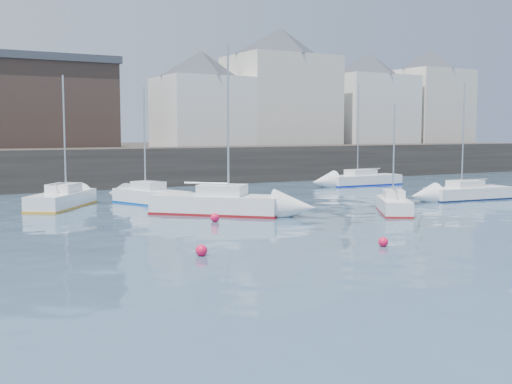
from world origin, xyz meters
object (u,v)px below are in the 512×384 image
sailboat_g (363,179)px  sailboat_d (468,193)px  sailboat_c (394,205)px  buoy_near (201,256)px  sailboat_h (62,199)px  sailboat_b (217,204)px  buoy_far (215,222)px  sailboat_f (151,196)px  buoy_mid (383,246)px

sailboat_g → sailboat_d: bearing=-96.1°
sailboat_c → buoy_near: bearing=-158.0°
sailboat_h → sailboat_c: bearing=-37.6°
sailboat_c → sailboat_g: sailboat_g is taller
sailboat_b → sailboat_h: size_ratio=1.16×
sailboat_b → sailboat_g: (18.23, 10.49, -0.11)m
sailboat_d → buoy_far: 18.28m
sailboat_c → sailboat_h: 18.41m
buoy_far → sailboat_f: bearing=90.4°
sailboat_c → sailboat_g: bearing=55.9°
sailboat_c → sailboat_f: size_ratio=0.83×
sailboat_d → buoy_mid: bearing=-147.3°
sailboat_f → sailboat_g: bearing=12.7°
sailboat_d → sailboat_h: (-23.24, 8.43, 0.04)m
sailboat_g → sailboat_c: bearing=-124.1°
sailboat_f → sailboat_g: size_ratio=0.86×
sailboat_f → sailboat_h: bearing=168.9°
sailboat_f → buoy_far: (0.07, -8.46, -0.48)m
sailboat_b → sailboat_f: sailboat_b is taller
buoy_near → buoy_far: buoy_far is taller
sailboat_f → buoy_mid: sailboat_f is taller
sailboat_c → buoy_mid: 10.11m
sailboat_c → sailboat_f: 14.09m
sailboat_g → buoy_mid: 27.72m
buoy_mid → buoy_near: bearing=165.6°
sailboat_h → buoy_near: 16.80m
sailboat_h → buoy_near: size_ratio=18.04×
sailboat_d → sailboat_f: 19.78m
sailboat_g → buoy_near: bearing=-139.4°
buoy_near → buoy_far: size_ratio=0.96×
buoy_near → buoy_mid: buoy_near is taller
sailboat_b → buoy_mid: (1.30, -11.45, -0.57)m
sailboat_f → buoy_near: 16.32m
buoy_mid → sailboat_b: bearing=96.5°
sailboat_g → buoy_mid: sailboat_g is taller
sailboat_h → sailboat_g: bearing=8.0°
sailboat_h → buoy_mid: sailboat_h is taller
sailboat_g → sailboat_b: bearing=-150.1°
buoy_near → sailboat_h: bearing=93.0°
buoy_near → buoy_mid: bearing=-14.4°
sailboat_b → buoy_near: sailboat_b is taller
buoy_far → sailboat_c: bearing=-10.6°
buoy_mid → sailboat_g: bearing=52.3°
sailboat_d → sailboat_c: bearing=-162.1°
sailboat_d → buoy_near: size_ratio=17.68×
sailboat_f → buoy_near: size_ratio=16.63×
buoy_near → buoy_far: 8.41m
sailboat_f → buoy_near: bearing=-104.4°
sailboat_c → buoy_far: (-9.60, 1.79, -0.44)m
sailboat_b → sailboat_g: bearing=29.9°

